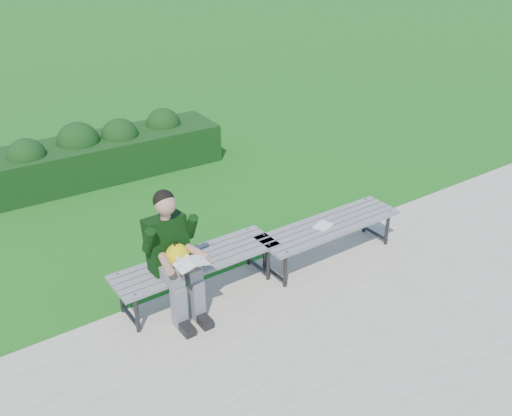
# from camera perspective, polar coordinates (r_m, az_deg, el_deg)

# --- Properties ---
(ground) EXTENTS (80.00, 80.00, 0.00)m
(ground) POSITION_cam_1_polar(r_m,az_deg,el_deg) (6.56, -2.92, -6.49)
(ground) COLOR #227E1E
(ground) RESTS_ON ground
(walkway) EXTENTS (30.00, 3.50, 0.02)m
(walkway) POSITION_cam_1_polar(r_m,az_deg,el_deg) (5.46, 7.24, -14.90)
(walkway) COLOR #BCB39D
(walkway) RESTS_ON ground
(hedge) EXTENTS (3.74, 1.08, 0.90)m
(hedge) POSITION_cam_1_polar(r_m,az_deg,el_deg) (9.07, -15.28, 5.35)
(hedge) COLOR #174016
(hedge) RESTS_ON ground
(bench_left) EXTENTS (1.80, 0.50, 0.46)m
(bench_left) POSITION_cam_1_polar(r_m,az_deg,el_deg) (5.99, -5.93, -5.55)
(bench_left) COLOR slate
(bench_left) RESTS_ON walkway
(bench_right) EXTENTS (1.80, 0.50, 0.46)m
(bench_right) POSITION_cam_1_polar(r_m,az_deg,el_deg) (6.65, 7.34, -1.96)
(bench_right) COLOR slate
(bench_right) RESTS_ON walkway
(seated_boy) EXTENTS (0.56, 0.76, 1.31)m
(seated_boy) POSITION_cam_1_polar(r_m,az_deg,el_deg) (5.64, -8.26, -4.38)
(seated_boy) COLOR slate
(seated_boy) RESTS_ON walkway
(paper_sheet) EXTENTS (0.26, 0.22, 0.01)m
(paper_sheet) POSITION_cam_1_polar(r_m,az_deg,el_deg) (6.56, 6.72, -1.78)
(paper_sheet) COLOR white
(paper_sheet) RESTS_ON bench_right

